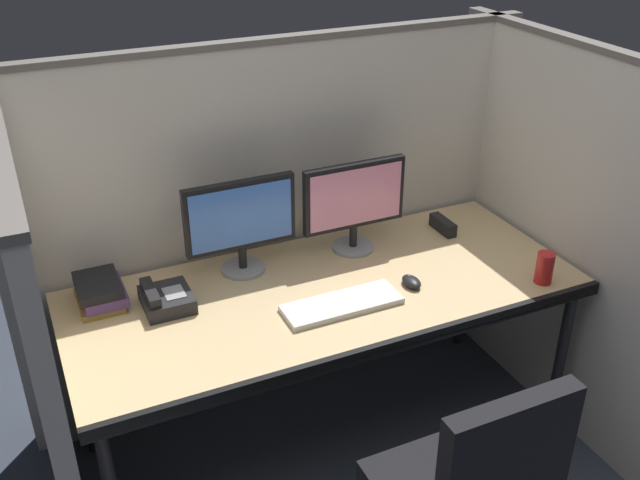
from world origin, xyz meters
TOP-DOWN VIEW (x-y plane):
  - cubicle_partition_rear at (0.00, 0.74)m, footprint 2.21×0.06m
  - cubicle_partition_left at (-0.99, 0.20)m, footprint 0.06×1.41m
  - cubicle_partition_right at (0.99, 0.20)m, footprint 0.06×1.41m
  - desk at (0.00, 0.29)m, footprint 1.90×0.80m
  - monitor_left at (-0.23, 0.55)m, footprint 0.43×0.17m
  - monitor_right at (0.23, 0.53)m, footprint 0.43×0.17m
  - keyboard_main at (-0.00, 0.16)m, footprint 0.43×0.15m
  - computer_mouse at (0.30, 0.18)m, footprint 0.06×0.10m
  - red_stapler at (0.65, 0.51)m, footprint 0.04×0.15m
  - book_stack at (-0.77, 0.54)m, footprint 0.17×0.21m
  - soda_can at (0.76, 0.00)m, footprint 0.07×0.07m
  - desk_phone at (-0.57, 0.43)m, footprint 0.17×0.19m

SIDE VIEW (x-z plane):
  - desk at x=0.00m, z-range 0.32..1.06m
  - keyboard_main at x=0.00m, z-range 0.74..0.76m
  - computer_mouse at x=0.30m, z-range 0.74..0.77m
  - red_stapler at x=0.65m, z-range 0.74..0.80m
  - desk_phone at x=-0.57m, z-range 0.73..0.82m
  - book_stack at x=-0.77m, z-range 0.74..0.84m
  - cubicle_partition_rear at x=0.00m, z-range 0.00..1.58m
  - cubicle_partition_left at x=-0.99m, z-range 0.00..1.58m
  - cubicle_partition_right at x=0.99m, z-range 0.00..1.58m
  - soda_can at x=0.76m, z-range 0.74..0.86m
  - monitor_left at x=-0.23m, z-range 0.77..1.14m
  - monitor_right at x=0.23m, z-range 0.77..1.14m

